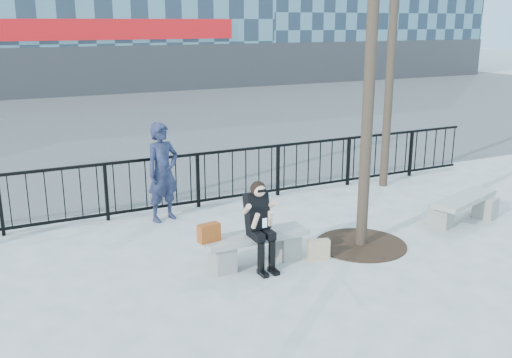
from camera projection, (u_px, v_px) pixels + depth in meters
name	position (u px, v px, depth m)	size (l,w,h in m)	color
ground	(256.00, 264.00, 8.75)	(120.00, 120.00, 0.00)	gray
street_surface	(82.00, 119.00, 21.71)	(60.00, 23.00, 0.01)	#474747
railing	(188.00, 181.00, 11.19)	(14.00, 0.06, 1.10)	black
tree_grate	(361.00, 244.00, 9.47)	(1.50, 1.50, 0.02)	black
bench_main	(256.00, 245.00, 8.67)	(1.65, 0.46, 0.49)	slate
bench_second	(464.00, 206.00, 10.48)	(1.65, 0.46, 0.49)	slate
seated_woman	(260.00, 226.00, 8.43)	(0.50, 0.64, 1.34)	black
handbag	(209.00, 233.00, 8.28)	(0.32, 0.15, 0.27)	#933D12
shopping_bag	(318.00, 250.00, 8.86)	(0.34, 0.13, 0.32)	beige
standing_man	(163.00, 172.00, 10.44)	(0.67, 0.44, 1.84)	black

